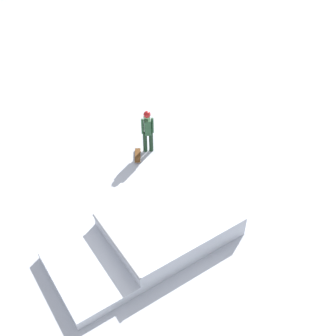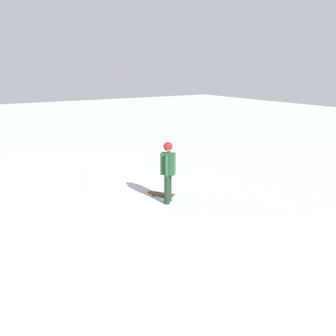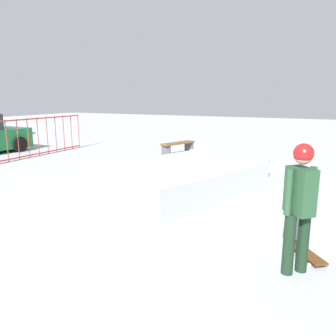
{
  "view_description": "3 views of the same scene",
  "coord_description": "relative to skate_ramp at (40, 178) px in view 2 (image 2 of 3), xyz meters",
  "views": [
    {
      "loc": [
        6.45,
        4.5,
        9.67
      ],
      "look_at": [
        -1.7,
        -1.18,
        0.9
      ],
      "focal_mm": 44.35,
      "sensor_mm": 36.0,
      "label": 1
    },
    {
      "loc": [
        -10.74,
        2.04,
        3.62
      ],
      "look_at": [
        -2.92,
        -2.92,
        1.0
      ],
      "focal_mm": 37.75,
      "sensor_mm": 36.0,
      "label": 2
    },
    {
      "loc": [
        -7.33,
        -3.2,
        2.29
      ],
      "look_at": [
        -0.22,
        0.25,
        0.6
      ],
      "focal_mm": 36.03,
      "sensor_mm": 36.0,
      "label": 3
    }
  ],
  "objects": [
    {
      "name": "ground_plane",
      "position": [
        -0.27,
        0.22,
        -0.32
      ],
      "size": [
        60.0,
        60.0,
        0.0
      ],
      "primitive_type": "plane",
      "color": "#B2B7C1"
    },
    {
      "name": "skate_ramp",
      "position": [
        0.0,
        0.0,
        0.0
      ],
      "size": [
        5.97,
        4.37,
        0.74
      ],
      "rotation": [
        0.0,
        0.0,
        -0.37
      ],
      "color": "silver",
      "rests_on": "ground"
    },
    {
      "name": "skater",
      "position": [
        -3.19,
        -2.7,
        0.69
      ],
      "size": [
        0.43,
        0.42,
        1.73
      ],
      "rotation": [
        0.0,
        0.0,
        3.9
      ],
      "color": "black",
      "rests_on": "ground"
    },
    {
      "name": "skateboard",
      "position": [
        -2.67,
        -2.8,
        -0.24
      ],
      "size": [
        0.76,
        0.65,
        0.09
      ],
      "rotation": [
        0.0,
        0.0,
        3.79
      ],
      "color": "#593314",
      "rests_on": "ground"
    }
  ]
}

